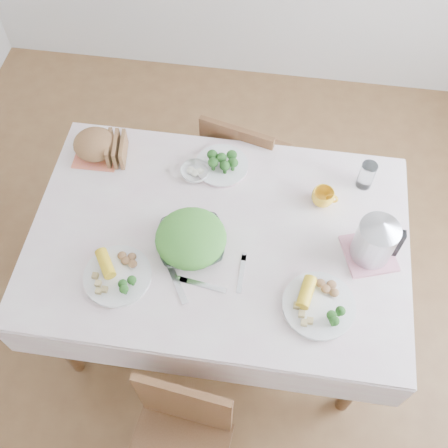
# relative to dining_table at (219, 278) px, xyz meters

# --- Properties ---
(floor) EXTENTS (3.60, 3.60, 0.00)m
(floor) POSITION_rel_dining_table_xyz_m (0.00, 0.00, -0.38)
(floor) COLOR brown
(floor) RESTS_ON ground
(dining_table) EXTENTS (1.40, 0.90, 0.75)m
(dining_table) POSITION_rel_dining_table_xyz_m (0.00, 0.00, 0.00)
(dining_table) COLOR brown
(dining_table) RESTS_ON floor
(tablecloth) EXTENTS (1.50, 1.00, 0.01)m
(tablecloth) POSITION_rel_dining_table_xyz_m (0.00, 0.00, 0.38)
(tablecloth) COLOR silver
(tablecloth) RESTS_ON dining_table
(chair_far) EXTENTS (0.45, 0.45, 0.82)m
(chair_far) POSITION_rel_dining_table_xyz_m (0.04, 0.68, 0.09)
(chair_far) COLOR brown
(chair_far) RESTS_ON floor
(salad_bowl) EXTENTS (0.32, 0.32, 0.06)m
(salad_bowl) POSITION_rel_dining_table_xyz_m (-0.10, -0.07, 0.42)
(salad_bowl) COLOR white
(salad_bowl) RESTS_ON tablecloth
(dinner_plate_left) EXTENTS (0.31, 0.31, 0.02)m
(dinner_plate_left) POSITION_rel_dining_table_xyz_m (-0.35, -0.24, 0.40)
(dinner_plate_left) COLOR white
(dinner_plate_left) RESTS_ON tablecloth
(dinner_plate_right) EXTENTS (0.37, 0.37, 0.02)m
(dinner_plate_right) POSITION_rel_dining_table_xyz_m (0.41, -0.25, 0.40)
(dinner_plate_right) COLOR white
(dinner_plate_right) RESTS_ON tablecloth
(broccoli_plate) EXTENTS (0.29, 0.29, 0.02)m
(broccoli_plate) POSITION_rel_dining_table_xyz_m (-0.04, 0.34, 0.40)
(broccoli_plate) COLOR beige
(broccoli_plate) RESTS_ON tablecloth
(napkin) EXTENTS (0.20, 0.20, 0.00)m
(napkin) POSITION_rel_dining_table_xyz_m (-0.59, 0.34, 0.39)
(napkin) COLOR #EE7754
(napkin) RESTS_ON tablecloth
(bread_loaf) EXTENTS (0.20, 0.19, 0.11)m
(bread_loaf) POSITION_rel_dining_table_xyz_m (-0.59, 0.34, 0.45)
(bread_loaf) COLOR brown
(bread_loaf) RESTS_ON napkin
(fruit_bowl) EXTENTS (0.14, 0.14, 0.04)m
(fruit_bowl) POSITION_rel_dining_table_xyz_m (-0.14, 0.28, 0.41)
(fruit_bowl) COLOR white
(fruit_bowl) RESTS_ON tablecloth
(yellow_mug) EXTENTS (0.11, 0.11, 0.07)m
(yellow_mug) POSITION_rel_dining_table_xyz_m (0.40, 0.22, 0.42)
(yellow_mug) COLOR yellow
(yellow_mug) RESTS_ON tablecloth
(glass_tumbler) EXTENTS (0.09, 0.09, 0.13)m
(glass_tumbler) POSITION_rel_dining_table_xyz_m (0.57, 0.34, 0.45)
(glass_tumbler) COLOR white
(glass_tumbler) RESTS_ON tablecloth
(pink_tray) EXTENTS (0.24, 0.24, 0.01)m
(pink_tray) POSITION_rel_dining_table_xyz_m (0.59, -0.00, 0.40)
(pink_tray) COLOR pink
(pink_tray) RESTS_ON tablecloth
(electric_kettle) EXTENTS (0.17, 0.17, 0.21)m
(electric_kettle) POSITION_rel_dining_table_xyz_m (0.59, -0.00, 0.51)
(electric_kettle) COLOR #B2B5BA
(electric_kettle) RESTS_ON pink_tray
(fork_left) EXTENTS (0.13, 0.19, 0.00)m
(fork_left) POSITION_rel_dining_table_xyz_m (-0.13, -0.22, 0.39)
(fork_left) COLOR silver
(fork_left) RESTS_ON tablecloth
(fork_right) EXTENTS (0.02, 0.16, 0.00)m
(fork_right) POSITION_rel_dining_table_xyz_m (0.11, -0.16, 0.39)
(fork_right) COLOR silver
(fork_right) RESTS_ON tablecloth
(knife) EXTENTS (0.18, 0.05, 0.00)m
(knife) POSITION_rel_dining_table_xyz_m (-0.02, -0.22, 0.39)
(knife) COLOR silver
(knife) RESTS_ON tablecloth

